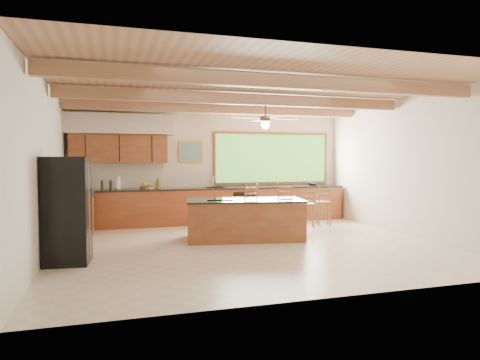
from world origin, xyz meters
name	(u,v)px	position (x,y,z in m)	size (l,w,h in m)	color
ground	(250,245)	(0.00, 0.00, 0.00)	(7.20, 7.20, 0.00)	beige
room_shell	(232,132)	(-0.17, 0.65, 2.21)	(7.27, 6.54, 3.02)	beige
counter_run	(186,208)	(-0.82, 2.52, 0.46)	(7.12, 3.10, 1.23)	brown
island	(245,219)	(0.09, 0.60, 0.42)	(2.53, 1.51, 0.85)	brown
refrigerator	(67,210)	(-3.22, -0.55, 0.85)	(0.73, 0.71, 1.70)	black
bar_stool_a	(286,202)	(1.40, 1.54, 0.65)	(0.50, 0.50, 1.09)	brown
bar_stool_b	(248,203)	(0.47, 1.54, 0.65)	(0.45, 0.45, 1.09)	brown
bar_stool_c	(309,205)	(2.01, 1.55, 0.56)	(0.44, 0.44, 0.94)	brown
bar_stool_d	(325,203)	(2.49, 1.66, 0.57)	(0.43, 0.43, 0.97)	brown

